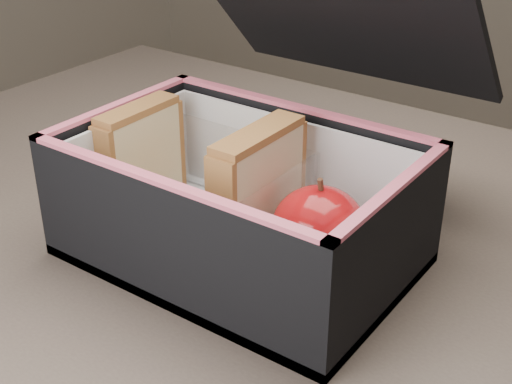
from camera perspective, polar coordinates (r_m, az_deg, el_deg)
kitchen_table at (r=0.69m, az=4.72°, el=-11.79°), size 1.20×0.80×0.75m
lunch_bag at (r=0.62m, az=-0.99°, el=-0.03°), size 0.29×0.33×0.25m
plastic_tub at (r=0.65m, az=-4.75°, el=0.20°), size 0.18×0.13×0.07m
sandwich_left at (r=0.69m, az=-9.20°, el=2.90°), size 0.02×0.09×0.10m
sandwich_right at (r=0.60m, az=0.18°, el=0.14°), size 0.03×0.10×0.11m
carrot_sticks at (r=0.65m, az=-4.92°, el=-1.72°), size 0.05×0.12×0.03m
paper_napkin at (r=0.60m, az=5.20°, el=-6.06°), size 0.07×0.07×0.01m
red_apple at (r=0.58m, az=5.03°, el=-2.99°), size 0.08×0.08×0.08m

